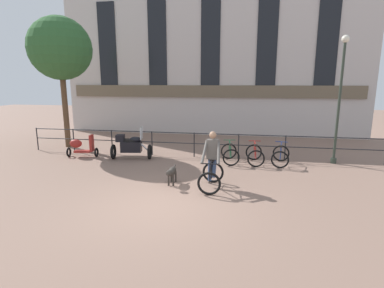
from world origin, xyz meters
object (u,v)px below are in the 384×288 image
cyclist_with_bike (212,163)px  parked_scooter (81,146)px  street_lamp (340,94)px  parked_bicycle_near_lamp (230,154)px  dog (172,172)px  parked_motorcycle (131,146)px  parked_bicycle_mid_left (255,155)px  parked_bicycle_mid_right (281,156)px

cyclist_with_bike → parked_scooter: 6.52m
cyclist_with_bike → street_lamp: street_lamp is taller
cyclist_with_bike → street_lamp: size_ratio=0.35×
cyclist_with_bike → street_lamp: (4.44, 3.57, 1.94)m
parked_bicycle_near_lamp → dog: bearing=52.9°
dog → parked_motorcycle: bearing=129.9°
parked_bicycle_mid_left → parked_bicycle_near_lamp: bearing=-3.2°
street_lamp → cyclist_with_bike: bearing=-141.2°
parked_bicycle_near_lamp → parked_scooter: parked_scooter is taller
parked_bicycle_mid_right → cyclist_with_bike: bearing=59.9°
parked_bicycle_near_lamp → cyclist_with_bike: bearing=74.2°
dog → parked_bicycle_near_lamp: parked_bicycle_near_lamp is taller
parked_motorcycle → parked_scooter: size_ratio=1.29×
parked_bicycle_mid_left → parked_scooter: bearing=-1.4°
dog → parked_bicycle_mid_right: 4.67m
parked_scooter → street_lamp: (10.36, 0.83, 2.24)m
parked_bicycle_near_lamp → parked_scooter: 6.31m
parked_motorcycle → dog: bearing=-148.1°
dog → parked_bicycle_mid_left: parked_bicycle_mid_left is taller
parked_scooter → street_lamp: size_ratio=0.27×
parked_motorcycle → street_lamp: bearing=-93.5°
cyclist_with_bike → dog: bearing=-179.4°
dog → parked_scooter: 5.41m
dog → parked_bicycle_mid_right: bearing=38.4°
parked_bicycle_mid_right → parked_scooter: 8.26m
cyclist_with_bike → dog: 1.30m
parked_bicycle_near_lamp → parked_scooter: (-6.31, -0.23, 0.10)m
cyclist_with_bike → parked_bicycle_mid_right: 3.80m
street_lamp → parked_scooter: bearing=-175.4°
cyclist_with_bike → dog: size_ratio=1.68×
cyclist_with_bike → dog: (-1.25, -0.02, -0.36)m
cyclist_with_bike → parked_bicycle_mid_right: cyclist_with_bike is taller
dog → street_lamp: street_lamp is taller
cyclist_with_bike → parked_bicycle_mid_left: 3.29m
dog → parked_bicycle_near_lamp: size_ratio=0.85×
parked_bicycle_near_lamp → parked_motorcycle: bearing=-5.2°
street_lamp → parked_motorcycle: bearing=-174.2°
dog → parked_bicycle_mid_right: parked_bicycle_mid_right is taller
dog → parked_scooter: size_ratio=0.76×
parked_motorcycle → parked_bicycle_mid_right: parked_motorcycle is taller
cyclist_with_bike → parked_bicycle_near_lamp: bearing=82.2°
cyclist_with_bike → dog: cyclist_with_bike is taller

